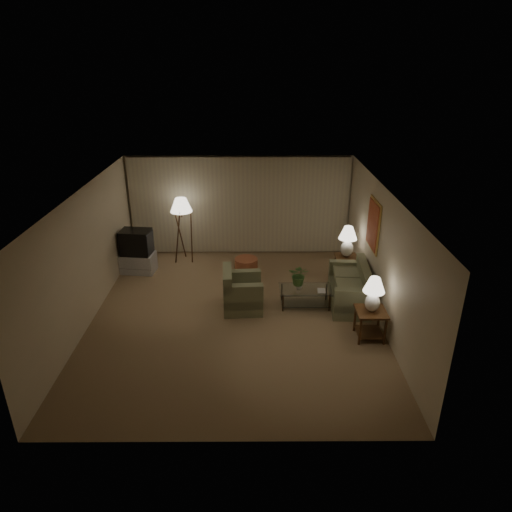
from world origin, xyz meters
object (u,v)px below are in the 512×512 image
(crt_tv, at_px, (136,242))
(ottoman, at_px, (246,266))
(sofa, at_px, (349,289))
(armchair, at_px, (243,293))
(side_table_near, at_px, (370,319))
(table_lamp_far, at_px, (348,239))
(tv_cabinet, at_px, (138,263))
(table_lamp_near, at_px, (374,291))
(coffee_table, at_px, (305,294))
(floor_lamp, at_px, (183,229))
(side_table_far, at_px, (346,263))
(vase, at_px, (299,286))

(crt_tv, height_order, ottoman, crt_tv)
(sofa, bearing_deg, armchair, -80.57)
(side_table_near, height_order, table_lamp_far, table_lamp_far)
(crt_tv, bearing_deg, tv_cabinet, 0.00)
(table_lamp_near, height_order, coffee_table, table_lamp_near)
(side_table_near, distance_m, ottoman, 3.83)
(table_lamp_near, bearing_deg, floor_lamp, 138.21)
(side_table_far, relative_size, crt_tv, 0.76)
(sofa, distance_m, vase, 1.14)
(armchair, relative_size, ottoman, 1.69)
(side_table_near, xyz_separation_m, tv_cabinet, (-5.20, 3.01, -0.17))
(side_table_near, relative_size, floor_lamp, 0.34)
(armchair, relative_size, side_table_near, 1.63)
(side_table_near, xyz_separation_m, crt_tv, (-5.20, 3.01, 0.40))
(table_lamp_near, bearing_deg, ottoman, 129.87)
(side_table_far, height_order, table_lamp_far, table_lamp_far)
(coffee_table, distance_m, crt_tv, 4.47)
(sofa, xyz_separation_m, crt_tv, (-5.05, 1.66, 0.46))
(table_lamp_far, height_order, tv_cabinet, table_lamp_far)
(crt_tv, relative_size, vase, 5.24)
(coffee_table, relative_size, ottoman, 1.98)
(tv_cabinet, xyz_separation_m, crt_tv, (0.00, 0.00, 0.56))
(side_table_far, bearing_deg, armchair, -149.76)
(table_lamp_near, bearing_deg, table_lamp_far, 90.00)
(tv_cabinet, distance_m, crt_tv, 0.56)
(tv_cabinet, relative_size, floor_lamp, 0.51)
(side_table_far, relative_size, table_lamp_far, 0.78)
(armchair, xyz_separation_m, vase, (1.22, 0.11, 0.12))
(side_table_near, bearing_deg, table_lamp_far, 90.00)
(crt_tv, bearing_deg, floor_lamp, 38.90)
(side_table_near, xyz_separation_m, table_lamp_far, (-0.00, 2.60, 0.64))
(side_table_far, xyz_separation_m, tv_cabinet, (-5.20, 0.41, -0.15))
(crt_tv, bearing_deg, coffee_table, -16.81)
(tv_cabinet, relative_size, ottoman, 1.54)
(side_table_far, bearing_deg, floor_lamp, 165.22)
(side_table_near, bearing_deg, ottoman, 129.87)
(sofa, bearing_deg, coffee_table, -79.73)
(side_table_near, bearing_deg, coffee_table, 132.03)
(ottoman, bearing_deg, sofa, -34.54)
(side_table_near, bearing_deg, sofa, 96.34)
(table_lamp_near, distance_m, coffee_table, 1.84)
(sofa, xyz_separation_m, table_lamp_far, (0.15, 1.25, 0.70))
(sofa, bearing_deg, vase, -80.50)
(armchair, distance_m, table_lamp_far, 2.97)
(table_lamp_far, distance_m, floor_lamp, 4.27)
(armchair, xyz_separation_m, floor_lamp, (-1.63, 2.54, 0.54))
(armchair, relative_size, crt_tv, 1.24)
(sofa, distance_m, side_table_near, 1.36)
(sofa, xyz_separation_m, floor_lamp, (-3.98, 2.34, 0.56))
(floor_lamp, distance_m, vase, 3.77)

